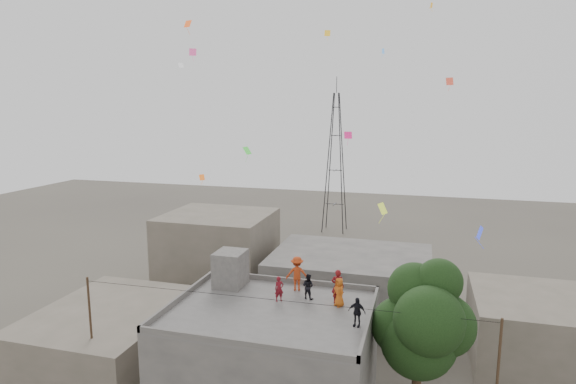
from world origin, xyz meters
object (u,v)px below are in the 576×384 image
at_px(transmission_tower, 335,163).
at_px(person_red_adult, 338,286).
at_px(tree, 423,322).
at_px(person_dark_adult, 357,312).
at_px(stair_head_box, 231,269).

height_order(transmission_tower, person_red_adult, transmission_tower).
height_order(tree, person_dark_adult, tree).
height_order(tree, person_red_adult, tree).
relative_size(stair_head_box, person_dark_adult, 1.44).
bearing_deg(stair_head_box, person_red_adult, -7.56).
bearing_deg(stair_head_box, person_dark_adult, -23.07).
xyz_separation_m(transmission_tower, person_red_adult, (7.08, -38.23, -2.07)).
xyz_separation_m(tree, person_dark_adult, (-2.97, -1.23, 0.69)).
distance_m(stair_head_box, person_red_adult, 6.33).
relative_size(stair_head_box, person_red_adult, 1.11).
bearing_deg(tree, person_red_adult, 164.73).
distance_m(transmission_tower, person_red_adult, 38.94).
height_order(tree, transmission_tower, transmission_tower).
height_order(person_red_adult, person_dark_adult, person_red_adult).
relative_size(tree, person_dark_adult, 6.54).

